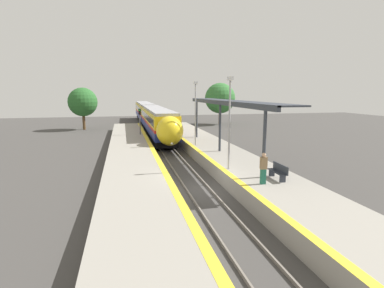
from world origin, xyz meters
name	(u,v)px	position (x,y,z in m)	size (l,w,h in m)	color
ground_plane	(198,191)	(0.00, 0.00, 0.00)	(120.00, 120.00, 0.00)	#423F3D
rail_left	(187,190)	(-0.72, 0.00, 0.07)	(0.08, 90.00, 0.15)	slate
rail_right	(210,189)	(0.72, 0.00, 0.07)	(0.08, 90.00, 0.15)	slate
train	(150,115)	(0.00, 32.12, 2.23)	(2.76, 44.60, 3.89)	black
platform_right	(256,179)	(3.81, 0.00, 0.50)	(4.21, 64.00, 1.01)	gray
platform_left	(137,187)	(-3.72, 0.00, 0.50)	(4.03, 64.00, 1.01)	gray
platform_bench	(279,171)	(4.30, -1.88, 1.48)	(0.44, 1.69, 0.89)	#2D333D
person_waiting	(263,168)	(3.01, -2.53, 1.92)	(0.36, 0.23, 1.75)	#1E604C
railway_signal	(140,122)	(-2.41, 18.68, 2.50)	(0.28, 0.28, 4.06)	#59595E
lamppost_near	(230,118)	(2.29, 1.00, 4.37)	(0.36, 0.20, 5.95)	#9E9EA3
lamppost_mid	(195,110)	(2.29, 10.24, 4.37)	(0.36, 0.20, 5.95)	#9E9EA3
station_canopy	(227,104)	(4.19, 6.90, 5.03)	(2.02, 19.42, 4.30)	#333842
background_tree_left	(83,102)	(-10.50, 33.56, 4.41)	(4.55, 4.55, 6.70)	brown
background_tree_right	(220,98)	(13.29, 36.21, 4.85)	(5.59, 5.59, 7.66)	brown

